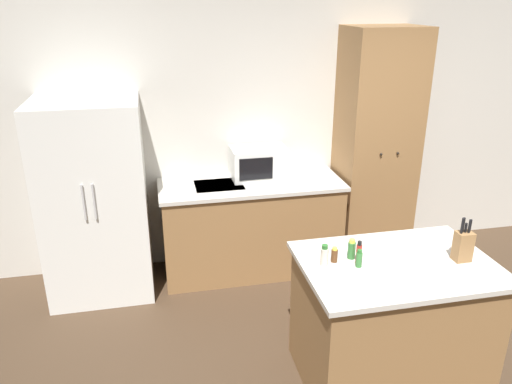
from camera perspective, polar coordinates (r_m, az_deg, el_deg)
The scene contains 12 objects.
wall_back at distance 5.04m, azimuth 7.05°, elevation 7.17°, with size 7.20×0.06×2.60m.
refrigerator at distance 4.56m, azimuth -17.91°, elevation -0.91°, with size 0.88×0.76×1.75m.
back_counter at distance 4.83m, azimuth -0.56°, elevation -3.96°, with size 1.72×0.67×0.91m.
pantry_cabinet at distance 4.99m, azimuth 13.50°, elevation 4.74°, with size 0.69×0.58×2.29m.
kitchen_island at distance 3.64m, azimuth 15.16°, elevation -14.05°, with size 1.26×0.87×0.92m.
microwave at distance 4.73m, azimuth 0.30°, elevation 3.36°, with size 0.52×0.35×0.29m.
knife_block at distance 3.52m, azimuth 22.59°, elevation -5.64°, with size 0.11×0.09×0.31m.
spice_bottle_tall_dark at distance 3.24m, azimuth 7.82°, elevation -7.23°, with size 0.05×0.05×0.14m.
spice_bottle_short_red at distance 3.31m, azimuth 11.68°, elevation -6.79°, with size 0.04×0.04×0.15m.
spice_bottle_amber_oil at distance 3.27m, azimuth 11.70°, elevation -7.49°, with size 0.04×0.04×0.12m.
spice_bottle_green_herb at distance 3.35m, azimuth 10.87°, elevation -6.45°, with size 0.05×0.05×0.14m.
spice_bottle_pale_salt at distance 3.30m, azimuth 8.95°, elevation -7.12°, with size 0.04×0.04×0.10m.
Camera 1 is at (-1.62, -2.28, 2.54)m, focal length 35.00 mm.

